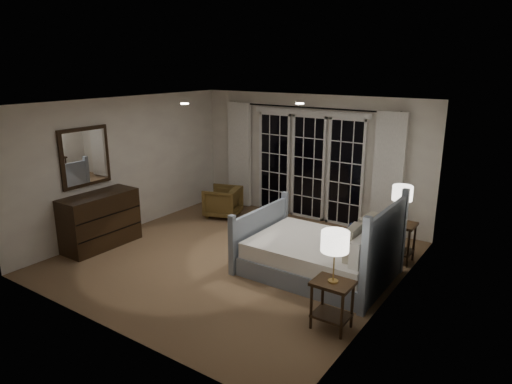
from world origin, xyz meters
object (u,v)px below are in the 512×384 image
Objects in this scene: armchair at (223,202)px; dresser at (100,220)px; lamp_left at (335,242)px; nightstand_left at (332,298)px; bed at (321,255)px; lamp_right at (402,193)px; nightstand_right at (399,236)px.

dresser is (-0.74, -2.45, 0.16)m from armchair.
armchair is (-3.67, 2.54, -0.80)m from lamp_left.
bed is at bearing 121.63° from nightstand_left.
lamp_left is 1.04× the size of lamp_right.
dresser reaches higher than nightstand_right.
bed is 3.36× the size of lamp_left.
nightstand_right is (0.03, 2.37, 0.03)m from nightstand_left.
nightstand_left is at bearing -58.37° from bed.
bed is 3.48× the size of lamp_right.
lamp_left reaches higher than armchair.
armchair is at bearing 155.86° from bed.
dresser reaches higher than armchair.
lamp_right is at bearing 55.21° from bed.
nightstand_right is at bearing 89.22° from nightstand_left.
nightstand_left is 0.94× the size of nightstand_right.
lamp_right is (0.00, -0.00, 0.70)m from nightstand_right.
nightstand_left is 0.46× the size of dresser.
lamp_left is 0.92× the size of armchair.
nightstand_right reaches higher than armchair.
armchair is (-2.91, 1.30, -0.00)m from bed.
bed is 1.45m from nightstand_left.
nightstand_left is 4.46m from armchair.
lamp_right reaches higher than bed.
lamp_right is at bearing 89.22° from nightstand_left.
dresser is at bearing 178.86° from lamp_left.
dresser is at bearing -162.58° from bed.
nightstand_right is at bearing 27.22° from dresser.
dresser is at bearing -34.16° from armchair.
armchair is at bearing 145.34° from nightstand_left.
dresser is (-4.41, 0.09, -0.64)m from lamp_left.
nightstand_left is at bearing -1.14° from dresser.
bed is 3.19m from armchair.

